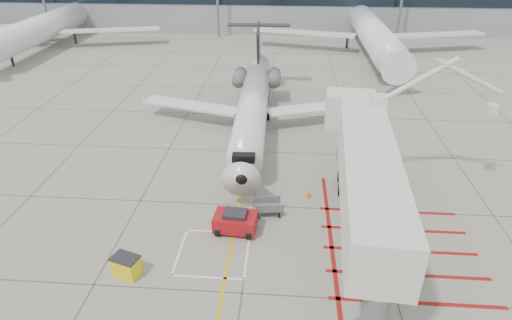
# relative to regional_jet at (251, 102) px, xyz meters

# --- Properties ---
(ground_plane) EXTENTS (260.00, 260.00, 0.00)m
(ground_plane) POSITION_rel_regional_jet_xyz_m (1.03, -13.94, -3.75)
(ground_plane) COLOR gray
(ground_plane) RESTS_ON ground
(regional_jet) EXTENTS (23.38, 29.17, 7.51)m
(regional_jet) POSITION_rel_regional_jet_xyz_m (0.00, 0.00, 0.00)
(regional_jet) COLOR silver
(regional_jet) RESTS_ON ground_plane
(jet_bridge) EXTENTS (11.01, 20.83, 8.07)m
(jet_bridge) POSITION_rel_regional_jet_xyz_m (7.73, -13.60, 0.28)
(jet_bridge) COLOR silver
(jet_bridge) RESTS_ON ground_plane
(pushback_tug) EXTENTS (2.76, 1.87, 1.53)m
(pushback_tug) POSITION_rel_regional_jet_xyz_m (0.09, -12.76, -2.99)
(pushback_tug) COLOR #A20F13
(pushback_tug) RESTS_ON ground_plane
(spill_bin) EXTENTS (1.63, 1.33, 1.22)m
(spill_bin) POSITION_rel_regional_jet_xyz_m (-5.41, -17.01, -3.15)
(spill_bin) COLOR yellow
(spill_bin) RESTS_ON ground_plane
(baggage_cart) EXTENTS (1.89, 1.34, 1.10)m
(baggage_cart) POSITION_rel_regional_jet_xyz_m (2.05, -10.83, -3.20)
(baggage_cart) COLOR #5A5A5F
(baggage_cart) RESTS_ON ground_plane
(ground_power_unit) EXTENTS (2.80, 1.86, 2.08)m
(ground_power_unit) POSITION_rel_regional_jet_xyz_m (8.34, -11.90, -2.71)
(ground_power_unit) COLOR silver
(ground_power_unit) RESTS_ON ground_plane
(cone_nose) EXTENTS (0.37, 0.37, 0.51)m
(cone_nose) POSITION_rel_regional_jet_xyz_m (-0.74, -10.92, -3.50)
(cone_nose) COLOR orange
(cone_nose) RESTS_ON ground_plane
(cone_side) EXTENTS (0.38, 0.38, 0.53)m
(cone_side) POSITION_rel_regional_jet_xyz_m (4.81, -8.55, -3.49)
(cone_side) COLOR #F3520C
(cone_side) RESTS_ON ground_plane
(bg_aircraft_b) EXTENTS (33.85, 37.61, 11.28)m
(bg_aircraft_b) POSITION_rel_regional_jet_xyz_m (-34.44, 32.06, 1.89)
(bg_aircraft_b) COLOR silver
(bg_aircraft_b) RESTS_ON ground_plane
(bg_aircraft_c) EXTENTS (35.02, 38.91, 11.67)m
(bg_aircraft_c) POSITION_rel_regional_jet_xyz_m (15.09, 32.06, 2.08)
(bg_aircraft_c) COLOR silver
(bg_aircraft_c) RESTS_ON ground_plane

